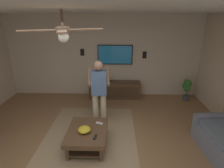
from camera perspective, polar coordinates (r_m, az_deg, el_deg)
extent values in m
plane|color=olive|center=(3.66, -6.42, -24.21)|extent=(8.02, 8.02, 0.00)
cube|color=#C6B299|center=(6.12, -2.64, 8.74)|extent=(0.10, 6.59, 2.70)
cube|color=white|center=(2.63, -8.93, 24.20)|extent=(6.89, 6.59, 0.10)
cube|color=#9E8460|center=(4.22, -7.19, -17.19)|extent=(2.94, 2.07, 0.01)
cube|color=slate|center=(4.68, 29.20, -11.58)|extent=(0.24, 0.85, 0.58)
cube|color=#513823|center=(3.85, -7.86, -14.90)|extent=(1.00, 0.80, 0.10)
cylinder|color=#513823|center=(4.28, -2.46, -14.05)|extent=(0.07, 0.07, 0.30)
cylinder|color=#513823|center=(4.36, -11.11, -13.68)|extent=(0.07, 0.07, 0.30)
cylinder|color=#513823|center=(3.61, -3.43, -21.53)|extent=(0.07, 0.07, 0.30)
cylinder|color=#513823|center=(3.72, -14.00, -20.80)|extent=(0.07, 0.07, 0.30)
cube|color=#452F1E|center=(4.00, -7.68, -17.84)|extent=(0.88, 0.68, 0.03)
cube|color=#513823|center=(6.09, 0.89, -1.84)|extent=(0.44, 1.70, 0.55)
cube|color=#412C1C|center=(5.88, 0.86, -2.66)|extent=(0.01, 1.56, 0.39)
cube|color=black|center=(6.00, 0.98, 9.30)|extent=(0.05, 1.15, 0.65)
cube|color=#2685C7|center=(5.97, 0.98, 9.25)|extent=(0.01, 1.09, 0.59)
cylinder|color=#C6B793|center=(4.56, -2.74, -7.93)|extent=(0.14, 0.14, 0.82)
cylinder|color=#C6B793|center=(4.56, -5.28, -7.99)|extent=(0.14, 0.14, 0.82)
cube|color=slate|center=(4.27, -4.23, 0.35)|extent=(0.25, 0.38, 0.58)
sphere|color=#997056|center=(4.15, -4.38, 5.82)|extent=(0.22, 0.22, 0.22)
cylinder|color=#997056|center=(4.42, -1.40, 2.31)|extent=(0.48, 0.14, 0.37)
cylinder|color=#997056|center=(4.42, -7.11, 2.17)|extent=(0.48, 0.14, 0.37)
cube|color=white|center=(4.64, -4.23, 1.82)|extent=(0.04, 0.05, 0.16)
cylinder|color=#4C4C51|center=(6.43, 22.45, -4.05)|extent=(0.20, 0.20, 0.17)
cylinder|color=brown|center=(6.35, 22.72, -2.20)|extent=(0.03, 0.03, 0.28)
sphere|color=#2D6B28|center=(6.34, 22.43, -0.82)|extent=(0.14, 0.14, 0.14)
sphere|color=#2D6B28|center=(6.30, 22.61, 0.66)|extent=(0.17, 0.17, 0.17)
sphere|color=#2D6B28|center=(6.21, 22.75, -1.21)|extent=(0.22, 0.22, 0.22)
sphere|color=#2D6B28|center=(6.22, 23.18, 0.14)|extent=(0.22, 0.22, 0.22)
sphere|color=#2D6B28|center=(6.30, 22.16, -0.51)|extent=(0.18, 0.18, 0.18)
ellipsoid|color=gold|center=(3.74, -8.79, -14.13)|extent=(0.25, 0.25, 0.11)
cube|color=white|center=(3.99, -4.05, -12.31)|extent=(0.10, 0.16, 0.02)
cube|color=black|center=(3.60, -5.35, -16.40)|extent=(0.15, 0.06, 0.02)
sphere|color=gold|center=(5.98, -1.47, 1.66)|extent=(0.22, 0.22, 0.22)
cube|color=black|center=(6.08, 10.30, 9.08)|extent=(0.06, 0.12, 0.22)
cube|color=black|center=(6.10, -9.43, 9.95)|extent=(0.06, 0.12, 0.22)
cylinder|color=#4C3828|center=(2.77, -15.65, 19.17)|extent=(0.04, 0.04, 0.28)
cylinder|color=#4C3828|center=(2.77, -15.37, 16.29)|extent=(0.20, 0.20, 0.08)
sphere|color=silver|center=(2.78, -15.18, 14.24)|extent=(0.16, 0.16, 0.16)
cube|color=brown|center=(3.09, -15.45, 16.61)|extent=(0.57, 0.28, 0.02)
cube|color=brown|center=(2.73, -22.19, 15.51)|extent=(0.36, 0.55, 0.02)
cube|color=brown|center=(2.46, -15.58, 15.87)|extent=(0.57, 0.26, 0.02)
cube|color=brown|center=(2.84, -8.74, 16.82)|extent=(0.35, 0.56, 0.02)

